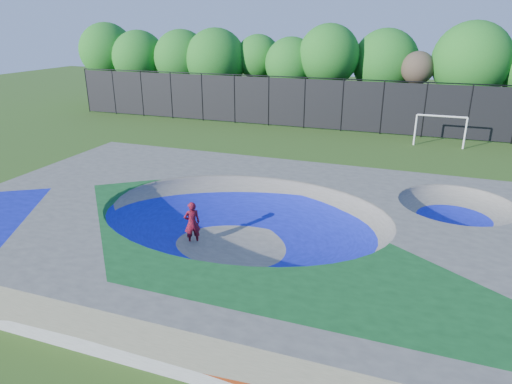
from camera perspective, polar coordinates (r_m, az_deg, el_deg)
ground at (r=17.54m, az=-1.56°, el=-6.83°), size 120.00×120.00×0.00m
skate_deck at (r=17.21m, az=-1.58°, el=-4.61°), size 22.00×14.00×1.50m
skater at (r=17.58m, az=-7.99°, el=-3.86°), size 0.74×0.72×1.71m
skateboard at (r=17.94m, az=-7.86°, el=-6.28°), size 0.74×0.67×0.05m
soccer_goal at (r=33.57m, az=22.10°, el=7.76°), size 3.30×0.12×2.18m
fence at (r=36.44m, az=10.75°, el=10.72°), size 48.09×0.09×4.04m
treeline at (r=40.93m, az=9.69°, el=15.95°), size 53.54×7.26×8.23m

